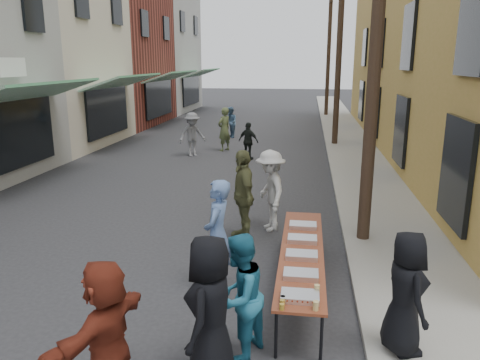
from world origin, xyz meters
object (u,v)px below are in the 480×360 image
(catering_tray_sausage, at_px, (300,296))
(guest_front_a, at_px, (210,310))
(utility_pole_near, at_px, (378,22))
(serving_table, at_px, (302,252))
(utility_pole_mid, at_px, (339,44))
(utility_pole_far, at_px, (329,50))
(guest_front_c, at_px, (239,297))
(server, at_px, (406,293))

(catering_tray_sausage, height_order, guest_front_a, guest_front_a)
(utility_pole_near, relative_size, serving_table, 2.25)
(utility_pole_mid, bearing_deg, utility_pole_far, 90.00)
(catering_tray_sausage, relative_size, guest_front_c, 0.30)
(guest_front_a, distance_m, guest_front_c, 0.59)
(catering_tray_sausage, relative_size, server, 0.31)
(utility_pole_mid, bearing_deg, utility_pole_near, -90.00)
(guest_front_c, bearing_deg, serving_table, -178.80)
(serving_table, height_order, guest_front_c, guest_front_c)
(catering_tray_sausage, bearing_deg, serving_table, 90.00)
(catering_tray_sausage, xyz_separation_m, guest_front_c, (-0.78, -0.22, 0.05))
(utility_pole_far, xyz_separation_m, server, (0.05, -28.05, -3.58))
(server, bearing_deg, utility_pole_near, -14.80)
(guest_front_a, bearing_deg, server, 116.78)
(guest_front_c, bearing_deg, utility_pole_mid, -163.48)
(catering_tray_sausage, bearing_deg, guest_front_c, -164.00)
(catering_tray_sausage, height_order, server, server)
(utility_pole_mid, xyz_separation_m, catering_tray_sausage, (-1.28, -16.10, -3.71))
(utility_pole_mid, distance_m, guest_front_c, 16.85)
(utility_pole_far, bearing_deg, utility_pole_near, -90.00)
(catering_tray_sausage, relative_size, guest_front_a, 0.27)
(guest_front_a, bearing_deg, utility_pole_far, -176.42)
(utility_pole_near, xyz_separation_m, catering_tray_sausage, (-1.28, -4.10, -3.71))
(utility_pole_near, distance_m, serving_table, 4.69)
(utility_pole_mid, height_order, guest_front_a, utility_pole_mid)
(utility_pole_near, height_order, server, utility_pole_near)
(utility_pole_far, relative_size, guest_front_c, 5.33)
(catering_tray_sausage, bearing_deg, utility_pole_near, 72.64)
(utility_pole_far, height_order, serving_table, utility_pole_far)
(serving_table, distance_m, catering_tray_sausage, 1.65)
(catering_tray_sausage, height_order, guest_front_c, guest_front_c)
(utility_pole_mid, distance_m, serving_table, 14.99)
(guest_front_c, bearing_deg, server, 121.09)
(utility_pole_far, distance_m, guest_front_a, 29.16)
(utility_pole_near, height_order, catering_tray_sausage, utility_pole_near)
(utility_pole_far, height_order, guest_front_a, utility_pole_far)
(utility_pole_near, height_order, guest_front_c, utility_pole_near)
(serving_table, height_order, catering_tray_sausage, catering_tray_sausage)
(utility_pole_mid, height_order, catering_tray_sausage, utility_pole_mid)
(guest_front_a, bearing_deg, utility_pole_near, 162.58)
(utility_pole_far, relative_size, serving_table, 2.25)
(utility_pole_near, height_order, serving_table, utility_pole_near)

